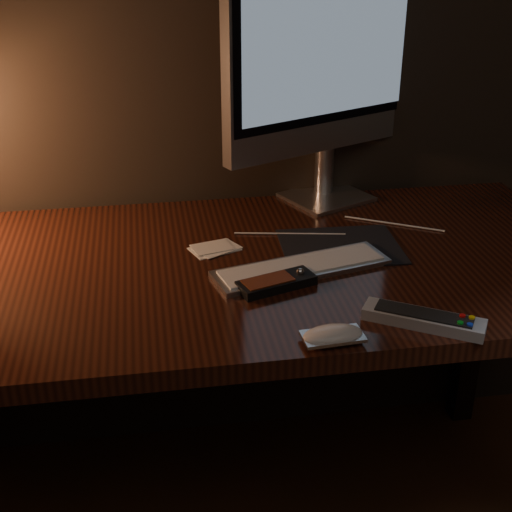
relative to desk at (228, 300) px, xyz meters
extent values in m
cube|color=#37160C|center=(0.00, -0.07, 0.11)|extent=(1.60, 0.75, 0.04)
cube|color=black|center=(0.75, 0.25, -0.27)|extent=(0.06, 0.06, 0.71)
cube|color=black|center=(0.00, 0.27, -0.17)|extent=(1.48, 0.02, 0.51)
cube|color=silver|center=(0.29, 0.26, 0.13)|extent=(0.25, 0.24, 0.01)
cylinder|color=silver|center=(0.29, 0.30, 0.20)|extent=(0.06, 0.06, 0.13)
cube|color=silver|center=(0.29, 0.26, 0.52)|extent=(0.56, 0.29, 0.49)
cube|color=black|center=(0.29, 0.24, 0.55)|extent=(0.52, 0.24, 0.42)
cube|color=#849BB4|center=(0.29, 0.23, 0.55)|extent=(0.48, 0.22, 0.37)
cube|color=silver|center=(0.14, -0.13, 0.14)|extent=(0.39, 0.19, 0.01)
cube|color=black|center=(0.25, -0.03, 0.13)|extent=(0.27, 0.22, 0.00)
ellipsoid|color=white|center=(0.13, -0.41, 0.14)|extent=(0.11, 0.06, 0.02)
cube|color=black|center=(0.07, -0.19, 0.14)|extent=(0.17, 0.10, 0.02)
cube|color=maroon|center=(0.07, -0.19, 0.15)|extent=(0.11, 0.08, 0.00)
sphere|color=silver|center=(0.07, -0.19, 0.15)|extent=(0.02, 0.02, 0.02)
cube|color=#989B9E|center=(0.31, -0.38, 0.14)|extent=(0.21, 0.16, 0.02)
cube|color=black|center=(0.31, -0.38, 0.15)|extent=(0.17, 0.13, 0.00)
cylinder|color=red|center=(0.31, -0.38, 0.15)|extent=(0.01, 0.01, 0.00)
cylinder|color=#0C8C19|center=(0.31, -0.38, 0.15)|extent=(0.01, 0.01, 0.00)
cylinder|color=gold|center=(0.31, -0.38, 0.15)|extent=(0.01, 0.01, 0.00)
cylinder|color=#1433BF|center=(0.31, -0.38, 0.15)|extent=(0.01, 0.01, 0.00)
cube|color=white|center=(-0.03, 0.00, 0.13)|extent=(0.12, 0.10, 0.01)
cylinder|color=white|center=(0.28, 0.05, 0.13)|extent=(0.46, 0.20, 0.00)
camera|label=1|loc=(-0.17, -1.42, 0.80)|focal=50.00mm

